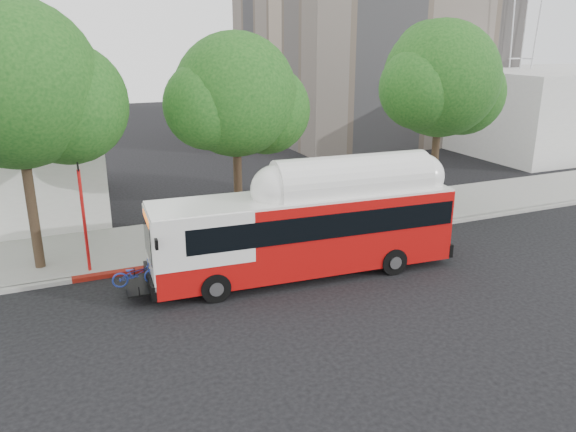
# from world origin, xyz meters

# --- Properties ---
(ground) EXTENTS (120.00, 120.00, 0.00)m
(ground) POSITION_xyz_m (0.00, 0.00, 0.00)
(ground) COLOR black
(ground) RESTS_ON ground
(sidewalk) EXTENTS (60.00, 5.00, 0.15)m
(sidewalk) POSITION_xyz_m (0.00, 6.50, 0.07)
(sidewalk) COLOR gray
(sidewalk) RESTS_ON ground
(curb_strip) EXTENTS (60.00, 0.30, 0.15)m
(curb_strip) POSITION_xyz_m (0.00, 3.90, 0.07)
(curb_strip) COLOR gray
(curb_strip) RESTS_ON ground
(red_curb_segment) EXTENTS (10.00, 0.32, 0.16)m
(red_curb_segment) POSITION_xyz_m (-3.00, 3.90, 0.08)
(red_curb_segment) COLOR maroon
(red_curb_segment) RESTS_ON ground
(street_tree_left) EXTENTS (6.67, 5.80, 9.74)m
(street_tree_left) POSITION_xyz_m (-8.53, 5.56, 6.60)
(street_tree_left) COLOR #2D2116
(street_tree_left) RESTS_ON ground
(street_tree_mid) EXTENTS (5.75, 5.00, 8.62)m
(street_tree_mid) POSITION_xyz_m (-0.59, 6.06, 5.91)
(street_tree_mid) COLOR #2D2116
(street_tree_mid) RESTS_ON ground
(street_tree_right) EXTENTS (6.21, 5.40, 9.18)m
(street_tree_right) POSITION_xyz_m (9.44, 5.86, 6.26)
(street_tree_right) COLOR #2D2116
(street_tree_right) RESTS_ON ground
(horizon_block) EXTENTS (20.00, 12.00, 6.00)m
(horizon_block) POSITION_xyz_m (30.00, 16.00, 3.00)
(horizon_block) COLOR silver
(horizon_block) RESTS_ON ground
(transit_bus) EXTENTS (11.89, 3.07, 3.48)m
(transit_bus) POSITION_xyz_m (0.00, 1.27, 1.63)
(transit_bus) COLOR #B40D0C
(transit_bus) RESTS_ON ground
(signal_pole) EXTENTS (0.12, 0.39, 4.17)m
(signal_pole) POSITION_xyz_m (-7.33, 4.42, 2.14)
(signal_pole) COLOR red
(signal_pole) RESTS_ON ground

